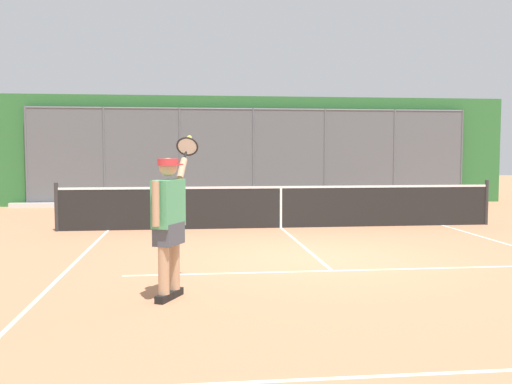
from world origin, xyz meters
name	(u,v)px	position (x,y,z in m)	size (l,w,h in m)	color
ground_plane	(317,258)	(0.00, 0.00, 0.00)	(60.00, 60.00, 0.00)	#B27551
court_line_markings	(338,275)	(0.00, 1.35, 0.00)	(7.82, 8.72, 0.01)	white
fence_backdrop	(251,151)	(0.00, -10.08, 1.76)	(17.30, 1.37, 3.56)	#565B60
tennis_net	(281,206)	(0.00, -3.74, 0.49)	(10.05, 0.09, 1.07)	#2D2D2D
tennis_player	(169,217)	(2.32, 2.37, 0.99)	(0.58, 1.36, 1.97)	black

